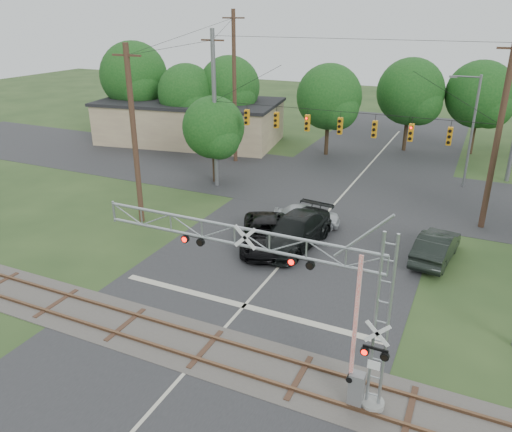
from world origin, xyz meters
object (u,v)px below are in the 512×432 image
at_px(crossing_gantry, 288,283).
at_px(traffic_signal_span, 353,125).
at_px(pickup_black, 265,234).
at_px(commercial_building, 190,121).
at_px(sedan_silver, 307,216).
at_px(streetlight, 470,126).
at_px(car_dark, 294,231).

bearing_deg(crossing_gantry, traffic_signal_span, 98.45).
distance_m(pickup_black, commercial_building, 26.05).
relative_size(sedan_silver, streetlight, 0.49).
xyz_separation_m(crossing_gantry, traffic_signal_span, (-2.73, 18.35, 1.57)).
bearing_deg(car_dark, streetlight, 69.62).
height_order(crossing_gantry, pickup_black, crossing_gantry).
height_order(traffic_signal_span, commercial_building, traffic_signal_span).
bearing_deg(pickup_black, crossing_gantry, -84.40).
bearing_deg(streetlight, traffic_signal_span, -131.21).
bearing_deg(commercial_building, streetlight, -16.49).
xyz_separation_m(commercial_building, streetlight, (26.59, -3.44, 2.59)).
distance_m(traffic_signal_span, pickup_black, 10.01).
relative_size(crossing_gantry, car_dark, 1.75).
bearing_deg(sedan_silver, traffic_signal_span, -36.01).
xyz_separation_m(traffic_signal_span, streetlight, (6.85, 7.82, -1.01)).
distance_m(traffic_signal_span, streetlight, 10.44).
xyz_separation_m(crossing_gantry, pickup_black, (-5.33, 10.04, -3.35)).
bearing_deg(sedan_silver, commercial_building, 30.52).
height_order(crossing_gantry, streetlight, streetlight).
bearing_deg(car_dark, crossing_gantry, -63.59).
relative_size(traffic_signal_span, streetlight, 2.30).
relative_size(commercial_building, streetlight, 2.29).
xyz_separation_m(crossing_gantry, sedan_silver, (-4.13, 13.83, -3.43)).
bearing_deg(traffic_signal_span, pickup_black, -107.39).
bearing_deg(car_dark, traffic_signal_span, 88.72).
xyz_separation_m(traffic_signal_span, pickup_black, (-2.60, -8.31, -4.92)).
relative_size(traffic_signal_span, pickup_black, 3.41).
relative_size(crossing_gantry, traffic_signal_span, 0.56).
relative_size(pickup_black, commercial_building, 0.29).
bearing_deg(crossing_gantry, streetlight, 81.05).
bearing_deg(streetlight, car_dark, -117.38).
distance_m(car_dark, streetlight, 17.68).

